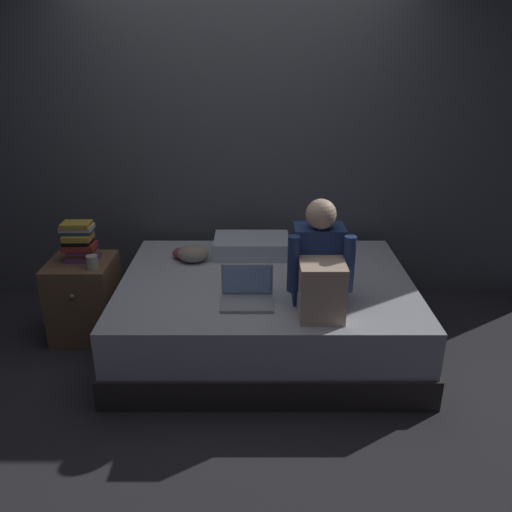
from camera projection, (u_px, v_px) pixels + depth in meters
The scene contains 10 objects.
ground_plane at pixel (235, 367), 3.40m from camera, with size 8.00×8.00×0.00m, color #2D2D33.
wall_back at pixel (238, 132), 3.99m from camera, with size 5.60×0.10×2.70m, color #4C4F54.
bed at pixel (265, 312), 3.58m from camera, with size 2.00×1.50×0.51m.
nightstand at pixel (83, 299), 3.68m from camera, with size 0.44×0.46×0.58m.
person_sitting at pixel (318, 268), 3.03m from camera, with size 0.39×0.44×0.66m.
laptop at pixel (246, 294), 3.15m from camera, with size 0.32×0.23×0.22m.
pillow at pixel (250, 246), 3.87m from camera, with size 0.56×0.36×0.13m, color silver.
book_stack at pixel (78, 242), 3.54m from camera, with size 0.23×0.18×0.28m.
mug at pixel (91, 262), 3.44m from camera, with size 0.08×0.08×0.09m, color #BCB2A3.
clothes_pile at pixel (190, 253), 3.75m from camera, with size 0.27×0.22×0.13m.
Camera 1 is at (0.13, -2.86, 1.98)m, focal length 36.04 mm.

